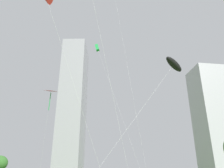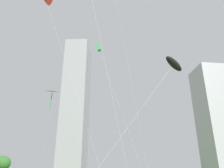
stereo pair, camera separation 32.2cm
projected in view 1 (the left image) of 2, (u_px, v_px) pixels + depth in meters
name	position (u px, v px, depth m)	size (l,w,h in m)	color
kite_flying_1	(174.00, 64.00, 21.60)	(9.55, 4.61, 12.49)	silver
kite_flying_2	(97.00, 48.00, 49.75)	(9.62, 5.82, 29.26)	silver
kite_flying_7	(51.00, 92.00, 32.53)	(3.84, 7.21, 13.84)	silver
distant_highrise_0	(73.00, 107.00, 146.60)	(14.77, 24.46, 88.45)	#939399
distant_highrise_1	(218.00, 121.00, 119.83)	(20.86, 16.42, 59.55)	#A8A8AD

